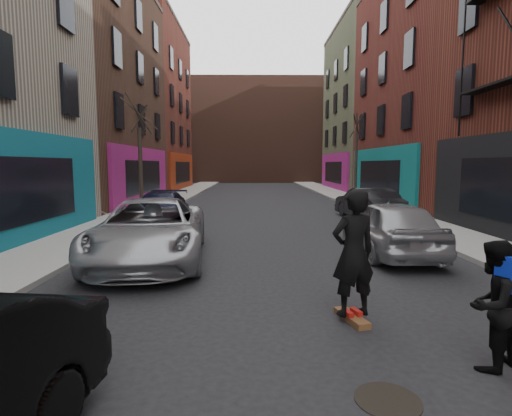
{
  "coord_description": "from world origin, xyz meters",
  "views": [
    {
      "loc": [
        -0.6,
        -2.18,
        2.49
      ],
      "look_at": [
        -0.52,
        5.88,
        1.6
      ],
      "focal_mm": 28.0,
      "sensor_mm": 36.0,
      "label": 1
    }
  ],
  "objects_px": {
    "parked_left_far": "(151,230)",
    "parked_right_end": "(367,204)",
    "tree_left_far": "(140,146)",
    "skateboarder": "(353,253)",
    "tree_right_far": "(356,148)",
    "skateboard": "(352,318)",
    "manhole": "(388,400)",
    "parked_left_end": "(160,209)",
    "pedestrian": "(493,304)",
    "parked_right_far": "(390,227)"
  },
  "relations": [
    {
      "from": "parked_left_far",
      "to": "parked_right_end",
      "type": "height_order",
      "value": "parked_left_far"
    },
    {
      "from": "tree_left_far",
      "to": "skateboarder",
      "type": "bearing_deg",
      "value": -62.92
    },
    {
      "from": "tree_right_far",
      "to": "skateboarder",
      "type": "relative_size",
      "value": 3.38
    },
    {
      "from": "parked_left_far",
      "to": "skateboarder",
      "type": "height_order",
      "value": "skateboarder"
    },
    {
      "from": "tree_left_far",
      "to": "skateboarder",
      "type": "relative_size",
      "value": 3.23
    },
    {
      "from": "skateboard",
      "to": "manhole",
      "type": "distance_m",
      "value": 2.17
    },
    {
      "from": "parked_left_far",
      "to": "parked_left_end",
      "type": "height_order",
      "value": "parked_left_far"
    },
    {
      "from": "parked_left_far",
      "to": "pedestrian",
      "type": "height_order",
      "value": "parked_left_far"
    },
    {
      "from": "tree_left_far",
      "to": "parked_left_far",
      "type": "bearing_deg",
      "value": -73.39
    },
    {
      "from": "parked_right_end",
      "to": "manhole",
      "type": "relative_size",
      "value": 6.26
    },
    {
      "from": "skateboarder",
      "to": "pedestrian",
      "type": "xyz_separation_m",
      "value": [
        1.32,
        -1.49,
        -0.3
      ]
    },
    {
      "from": "skateboard",
      "to": "parked_left_far",
      "type": "bearing_deg",
      "value": 120.46
    },
    {
      "from": "parked_left_end",
      "to": "skateboard",
      "type": "height_order",
      "value": "parked_left_end"
    },
    {
      "from": "parked_left_far",
      "to": "pedestrian",
      "type": "bearing_deg",
      "value": -50.91
    },
    {
      "from": "parked_right_end",
      "to": "parked_left_far",
      "type": "bearing_deg",
      "value": 36.27
    },
    {
      "from": "skateboarder",
      "to": "manhole",
      "type": "relative_size",
      "value": 2.88
    },
    {
      "from": "parked_right_far",
      "to": "skateboard",
      "type": "bearing_deg",
      "value": 65.13
    },
    {
      "from": "tree_right_far",
      "to": "parked_right_far",
      "type": "bearing_deg",
      "value": -101.05
    },
    {
      "from": "parked_right_far",
      "to": "skateboarder",
      "type": "bearing_deg",
      "value": 65.13
    },
    {
      "from": "skateboarder",
      "to": "tree_left_far",
      "type": "bearing_deg",
      "value": -78.74
    },
    {
      "from": "parked_left_far",
      "to": "parked_right_end",
      "type": "relative_size",
      "value": 1.31
    },
    {
      "from": "parked_right_end",
      "to": "manhole",
      "type": "distance_m",
      "value": 14.21
    },
    {
      "from": "tree_right_far",
      "to": "manhole",
      "type": "xyz_separation_m",
      "value": [
        -5.36,
        -22.23,
        -3.52
      ]
    },
    {
      "from": "skateboard",
      "to": "pedestrian",
      "type": "relative_size",
      "value": 0.5
    },
    {
      "from": "tree_right_far",
      "to": "manhole",
      "type": "distance_m",
      "value": 23.13
    },
    {
      "from": "skateboard",
      "to": "manhole",
      "type": "height_order",
      "value": "skateboard"
    },
    {
      "from": "parked_left_far",
      "to": "skateboard",
      "type": "relative_size",
      "value": 7.19
    },
    {
      "from": "tree_right_far",
      "to": "parked_left_end",
      "type": "bearing_deg",
      "value": -136.29
    },
    {
      "from": "skateboard",
      "to": "pedestrian",
      "type": "distance_m",
      "value": 2.13
    },
    {
      "from": "tree_right_far",
      "to": "parked_right_end",
      "type": "xyz_separation_m",
      "value": [
        -1.64,
        -8.53,
        -2.81
      ]
    },
    {
      "from": "skateboard",
      "to": "tree_right_far",
      "type": "bearing_deg",
      "value": 59.62
    },
    {
      "from": "tree_right_far",
      "to": "parked_right_far",
      "type": "xyz_separation_m",
      "value": [
        -3.0,
        -15.37,
        -2.76
      ]
    },
    {
      "from": "parked_left_end",
      "to": "skateboard",
      "type": "distance_m",
      "value": 11.34
    },
    {
      "from": "parked_left_far",
      "to": "parked_right_far",
      "type": "bearing_deg",
      "value": 0.13
    },
    {
      "from": "tree_right_far",
      "to": "parked_right_far",
      "type": "distance_m",
      "value": 15.9
    },
    {
      "from": "parked_left_end",
      "to": "pedestrian",
      "type": "relative_size",
      "value": 2.95
    },
    {
      "from": "parked_left_far",
      "to": "skateboarder",
      "type": "xyz_separation_m",
      "value": [
        4.19,
        -4.01,
        0.31
      ]
    },
    {
      "from": "parked_left_far",
      "to": "skateboarder",
      "type": "distance_m",
      "value": 5.81
    },
    {
      "from": "parked_left_end",
      "to": "manhole",
      "type": "height_order",
      "value": "parked_left_end"
    },
    {
      "from": "skateboarder",
      "to": "tree_right_far",
      "type": "bearing_deg",
      "value": -120.38
    },
    {
      "from": "tree_left_far",
      "to": "parked_right_end",
      "type": "distance_m",
      "value": 11.36
    },
    {
      "from": "tree_right_far",
      "to": "skateboard",
      "type": "bearing_deg",
      "value": -104.55
    },
    {
      "from": "parked_left_far",
      "to": "pedestrian",
      "type": "relative_size",
      "value": 3.61
    },
    {
      "from": "tree_left_far",
      "to": "parked_right_far",
      "type": "xyz_separation_m",
      "value": [
        9.4,
        -9.37,
        -2.61
      ]
    },
    {
      "from": "tree_left_far",
      "to": "parked_right_end",
      "type": "xyz_separation_m",
      "value": [
        10.76,
        -2.53,
        -2.66
      ]
    },
    {
      "from": "parked_left_far",
      "to": "manhole",
      "type": "distance_m",
      "value": 7.42
    },
    {
      "from": "tree_left_far",
      "to": "parked_right_far",
      "type": "distance_m",
      "value": 13.53
    },
    {
      "from": "tree_left_far",
      "to": "skateboarder",
      "type": "xyz_separation_m",
      "value": [
        7.19,
        -14.06,
        -2.27
      ]
    },
    {
      "from": "tree_right_far",
      "to": "skateboard",
      "type": "xyz_separation_m",
      "value": [
        -5.21,
        -20.06,
        -3.48
      ]
    },
    {
      "from": "pedestrian",
      "to": "manhole",
      "type": "relative_size",
      "value": 2.27
    }
  ]
}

